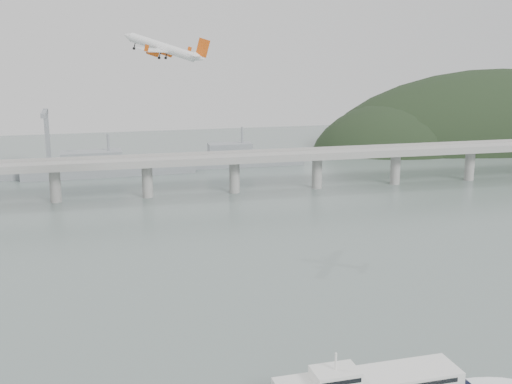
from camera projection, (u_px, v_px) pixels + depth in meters
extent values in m
plane|color=slate|center=(297.00, 352.00, 203.95)|extent=(900.00, 900.00, 0.00)
cube|color=gray|center=(200.00, 160.00, 388.65)|extent=(800.00, 22.00, 2.20)
cube|color=gray|center=(202.00, 160.00, 378.22)|extent=(800.00, 0.60, 1.80)
cube|color=gray|center=(197.00, 153.00, 398.12)|extent=(800.00, 0.60, 1.80)
cylinder|color=gray|center=(55.00, 185.00, 374.01)|extent=(6.00, 6.00, 21.00)
cylinder|color=gray|center=(147.00, 181.00, 384.72)|extent=(6.00, 6.00, 21.00)
cylinder|color=gray|center=(234.00, 176.00, 395.43)|extent=(6.00, 6.00, 21.00)
cylinder|color=gray|center=(317.00, 172.00, 406.15)|extent=(6.00, 6.00, 21.00)
cylinder|color=gray|center=(395.00, 169.00, 416.86)|extent=(6.00, 6.00, 21.00)
cylinder|color=gray|center=(470.00, 165.00, 427.57)|extent=(6.00, 6.00, 21.00)
ellipsoid|color=black|center=(495.00, 162.00, 578.70)|extent=(320.00, 150.00, 156.00)
ellipsoid|color=black|center=(396.00, 162.00, 547.44)|extent=(140.00, 110.00, 96.00)
cube|color=gray|center=(110.00, 169.00, 443.32)|extent=(110.55, 21.43, 8.00)
cube|color=gray|center=(91.00, 157.00, 439.06)|extent=(39.01, 16.73, 8.00)
cylinder|color=gray|center=(108.00, 144.00, 439.51)|extent=(1.60, 1.60, 14.00)
cube|color=gray|center=(242.00, 160.00, 472.08)|extent=(85.00, 13.60, 8.00)
cube|color=gray|center=(230.00, 149.00, 468.35)|extent=(29.75, 11.90, 8.00)
cylinder|color=gray|center=(242.00, 137.00, 468.27)|extent=(1.60, 1.60, 14.00)
cube|color=gray|center=(47.00, 138.00, 464.10)|extent=(3.00, 3.00, 40.00)
cube|color=gray|center=(44.00, 113.00, 450.34)|extent=(3.00, 28.00, 3.00)
cube|color=black|center=(359.00, 369.00, 175.51)|extent=(42.89, 2.50, 1.13)
cube|color=black|center=(359.00, 379.00, 176.16)|extent=(42.89, 2.50, 1.13)
cube|color=white|center=(335.00, 375.00, 167.11)|extent=(11.71, 8.51, 2.94)
cube|color=black|center=(342.00, 383.00, 163.36)|extent=(10.16, 0.68, 1.13)
cylinder|color=white|center=(336.00, 361.00, 166.25)|extent=(0.59, 0.59, 4.52)
cylinder|color=white|center=(162.00, 47.00, 279.43)|extent=(25.92, 21.37, 11.56)
cone|color=white|center=(127.00, 36.00, 284.41)|extent=(6.43, 6.15, 4.88)
cone|color=white|center=(200.00, 58.00, 274.16)|extent=(7.24, 6.55, 5.15)
cube|color=white|center=(164.00, 50.00, 279.42)|extent=(24.64, 33.00, 3.59)
cube|color=white|center=(198.00, 56.00, 274.26)|extent=(9.94, 12.51, 1.80)
cube|color=#D34E0E|center=(203.00, 48.00, 272.97)|extent=(5.71, 3.70, 7.96)
cylinder|color=#D34E0E|center=(167.00, 53.00, 285.68)|extent=(5.44, 4.97, 3.57)
cylinder|color=black|center=(162.00, 52.00, 286.33)|extent=(2.23, 2.47, 2.47)
cube|color=white|center=(167.00, 51.00, 285.38)|extent=(2.58, 1.83, 1.95)
cylinder|color=#D34E0E|center=(153.00, 53.00, 274.93)|extent=(5.44, 4.97, 3.57)
cylinder|color=black|center=(148.00, 51.00, 275.58)|extent=(2.23, 2.47, 2.47)
cube|color=white|center=(153.00, 50.00, 274.63)|extent=(2.58, 1.83, 1.95)
cylinder|color=black|center=(166.00, 55.00, 282.50)|extent=(1.14, 0.80, 2.59)
cylinder|color=black|center=(166.00, 58.00, 282.82)|extent=(1.46, 1.13, 1.46)
cylinder|color=black|center=(160.00, 55.00, 277.41)|extent=(1.14, 0.80, 2.59)
cylinder|color=black|center=(159.00, 58.00, 277.74)|extent=(1.46, 1.13, 1.46)
cylinder|color=black|center=(135.00, 46.00, 283.99)|extent=(1.14, 0.80, 2.59)
cylinder|color=black|center=(134.00, 48.00, 284.32)|extent=(1.46, 1.13, 1.46)
cube|color=#D34E0E|center=(189.00, 50.00, 295.06)|extent=(2.10, 1.39, 2.93)
cube|color=#D34E0E|center=(147.00, 48.00, 261.83)|extent=(2.10, 1.39, 2.93)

